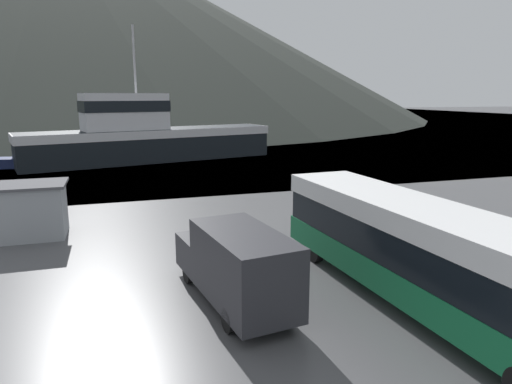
{
  "coord_description": "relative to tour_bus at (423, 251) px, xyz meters",
  "views": [
    {
      "loc": [
        -10.08,
        -2.33,
        6.33
      ],
      "look_at": [
        -4.03,
        17.03,
        2.0
      ],
      "focal_mm": 32.0,
      "sensor_mm": 36.0,
      "label": 1
    }
  ],
  "objects": [
    {
      "name": "fishing_boat",
      "position": [
        -5.59,
        34.43,
        0.65
      ],
      "size": [
        24.54,
        10.28,
        12.6
      ],
      "rotation": [
        0.0,
        0.0,
        4.96
      ],
      "color": "black",
      "rests_on": "water_surface"
    },
    {
      "name": "hill_backdrop",
      "position": [
        -20.45,
        141.66,
        25.96
      ],
      "size": [
        206.28,
        206.28,
        55.47
      ],
      "primitive_type": "cone",
      "color": "#2D332D",
      "rests_on": "ground"
    },
    {
      "name": "delivery_van",
      "position": [
        -5.28,
        1.84,
        -0.48
      ],
      "size": [
        2.76,
        6.16,
        2.45
      ],
      "rotation": [
        0.0,
        0.0,
        0.14
      ],
      "color": "#2D2D33",
      "rests_on": "ground"
    },
    {
      "name": "storage_bin",
      "position": [
        5.33,
        3.18,
        -1.11
      ],
      "size": [
        1.34,
        1.14,
        1.3
      ],
      "color": "green",
      "rests_on": "ground"
    },
    {
      "name": "water_surface",
      "position": [
        1.48,
        137.02,
        -1.77
      ],
      "size": [
        240.0,
        240.0,
        0.0
      ],
      "primitive_type": "plane",
      "color": "slate",
      "rests_on": "ground"
    },
    {
      "name": "dock_kiosk",
      "position": [
        -12.49,
        11.19,
        -0.53
      ],
      "size": [
        3.43,
        2.53,
        2.46
      ],
      "color": "#93999E",
      "rests_on": "ground"
    },
    {
      "name": "tour_bus",
      "position": [
        0.0,
        0.0,
        0.0
      ],
      "size": [
        3.42,
        13.07,
        3.13
      ],
      "rotation": [
        0.0,
        0.0,
        0.07
      ],
      "color": "#146B3D",
      "rests_on": "ground"
    }
  ]
}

